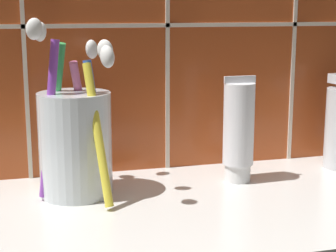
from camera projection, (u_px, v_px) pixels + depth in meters
sink_counter at (185, 213)px, 58.95cm from camera, size 68.28×28.23×2.00cm
toothbrush_cup at (75, 140)px, 60.52cm from camera, size 9.32×13.58×19.24cm
toothpaste_tube at (239, 130)px, 65.33cm from camera, size 3.78×3.60×12.48cm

